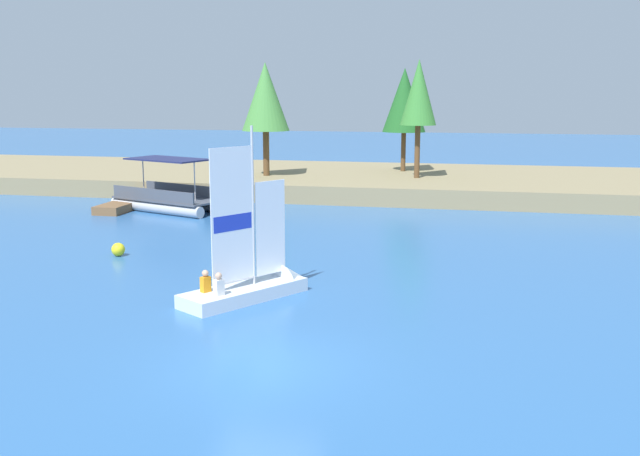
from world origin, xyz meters
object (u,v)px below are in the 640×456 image
Objects in this scene: wooden_dock at (132,203)px; channel_buoy at (118,249)px; shoreline_tree_midleft at (404,100)px; shoreline_tree_centre at (419,93)px; shoreline_tree_left at (265,97)px; sailboat at (262,282)px; pontoon_boat at (169,198)px.

wooden_dock is 12.68m from channel_buoy.
shoreline_tree_centre reaches higher than shoreline_tree_midleft.
shoreline_tree_centre is (1.23, -3.69, 0.47)m from shoreline_tree_midleft.
shoreline_tree_left is 9.36m from shoreline_tree_midleft.
shoreline_tree_midleft is 1.06× the size of wooden_dock.
shoreline_tree_left is 19.76m from channel_buoy.
wooden_dock is at bearing 114.09° from channel_buoy.
wooden_dock is (-5.63, -7.34, -5.74)m from shoreline_tree_left.
sailboat reaches higher than channel_buoy.
wooden_dock is 19.88m from sailboat.
wooden_dock is at bearing -176.10° from pontoon_boat.
pontoon_boat reaches higher than wooden_dock.
sailboat is (12.25, -15.66, 0.19)m from wooden_dock.
shoreline_tree_centre is 16.33m from pontoon_boat.
shoreline_tree_left is 10.88m from wooden_dock.
sailboat is at bearing -35.37° from pontoon_boat.
shoreline_tree_left is at bearing 48.35° from sailboat.
shoreline_tree_midleft is 12.96× the size of channel_buoy.
channel_buoy is at bearing -110.29° from shoreline_tree_midleft.
shoreline_tree_left is 13.46× the size of channel_buoy.
shoreline_tree_centre is 18.14m from wooden_dock.
shoreline_tree_centre is 1.26× the size of sailboat.
channel_buoy is (-0.45, -18.92, -5.70)m from shoreline_tree_left.
shoreline_tree_left is at bearing -175.14° from shoreline_tree_centre.
sailboat is at bearing -73.94° from shoreline_tree_left.
channel_buoy is at bearing -65.91° from wooden_dock.
channel_buoy is (-8.66, -23.41, -5.48)m from shoreline_tree_midleft.
shoreline_tree_centre is at bearing 63.37° from channel_buoy.
shoreline_tree_midleft is 19.02m from wooden_dock.
shoreline_tree_left is 10.18m from pontoon_boat.
pontoon_boat is at bearing -17.62° from wooden_dock.
wooden_dock is 1.12× the size of sailboat.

